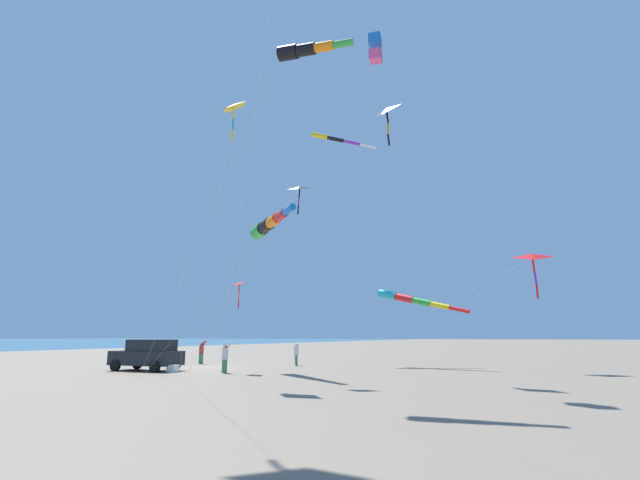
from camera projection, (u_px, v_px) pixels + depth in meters
The scene contains 17 objects.
ground_plane at pixel (206, 367), 30.28m from camera, with size 600.00×600.00×0.00m, color #756654.
parked_car at pixel (148, 355), 27.45m from camera, with size 4.39×2.24×1.85m.
cooler_box at pixel (173, 369), 26.12m from camera, with size 0.62×0.42×0.42m.
person_adult_flyer at pixel (225, 356), 25.84m from camera, with size 0.60×0.50×1.75m.
person_child_green_jacket at pixel (143, 351), 35.27m from camera, with size 0.54×0.43×1.70m.
person_child_grey_jacket at pixel (201, 351), 34.32m from camera, with size 0.57×0.46×1.73m.
person_bystander_far at pixel (296, 352), 32.04m from camera, with size 0.59×0.61×1.69m.
kite_box_red_high_left at pixel (375, 49), 25.18m from camera, with size 11.63×0.89×18.64m.
kite_windsock_long_streamer_right at pixel (409, 299), 31.61m from camera, with size 10.92×5.24×5.45m.
kite_windsock_yellow_midlevel at pixel (268, 225), 28.75m from camera, with size 14.31×9.88×9.43m.
kite_delta_rainbow_low_near at pixel (532, 257), 28.21m from camera, with size 14.81×2.32×7.32m.
kite_windsock_green_low_center at pixel (334, 139), 42.28m from camera, with size 12.03×9.05×21.02m.
kite_delta_teal_far_right at pixel (299, 190), 23.53m from camera, with size 10.50×0.87×9.85m.
kite_windsock_purple_drifting at pixel (304, 50), 20.96m from camera, with size 14.75×4.59×15.52m.
kite_delta_checkered_midright at pixel (233, 108), 25.19m from camera, with size 5.25×3.70×14.98m.
kite_delta_black_fish_shape at pixel (238, 285), 27.35m from camera, with size 9.63×4.03×5.34m.
kite_delta_magenta_far_left at pixel (386, 112), 27.34m from camera, with size 11.67×1.53×15.92m.
Camera 1 is at (19.45, -25.84, 2.06)m, focal length 25.29 mm.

